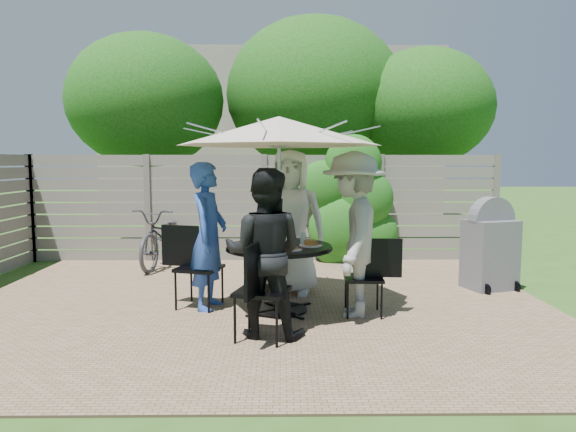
{
  "coord_description": "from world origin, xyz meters",
  "views": [
    {
      "loc": [
        0.31,
        -5.8,
        1.71
      ],
      "look_at": [
        0.38,
        0.14,
        1.09
      ],
      "focal_mm": 32.0,
      "sensor_mm": 36.0,
      "label": 1
    }
  ],
  "objects_px": {
    "plate_back": "(284,238)",
    "plate_right": "(311,244)",
    "plate_front": "(273,248)",
    "syrup_jug": "(275,237)",
    "person_front": "(264,253)",
    "bicycle": "(166,236)",
    "person_right": "(353,235)",
    "umbrella": "(279,131)",
    "person_back": "(290,222)",
    "chair_front": "(262,311)",
    "plate_extra": "(291,248)",
    "bbq_grill": "(490,248)",
    "person_left": "(209,236)",
    "patio_table": "(279,266)",
    "coffee_cup": "(291,237)",
    "glass_back": "(274,236)",
    "chair_right": "(364,293)",
    "glass_right": "(303,238)",
    "glass_left": "(255,240)",
    "glass_front": "(285,243)",
    "plate_left": "(248,242)",
    "chair_left": "(198,284)"
  },
  "relations": [
    {
      "from": "person_back",
      "to": "patio_table",
      "type": "bearing_deg",
      "value": -90.0
    },
    {
      "from": "plate_front",
      "to": "glass_back",
      "type": "distance_m",
      "value": 0.63
    },
    {
      "from": "glass_front",
      "to": "chair_right",
      "type": "bearing_deg",
      "value": 7.28
    },
    {
      "from": "umbrella",
      "to": "person_back",
      "type": "bearing_deg",
      "value": 80.38
    },
    {
      "from": "plate_right",
      "to": "person_left",
      "type": "bearing_deg",
      "value": 170.38
    },
    {
      "from": "coffee_cup",
      "to": "plate_left",
      "type": "bearing_deg",
      "value": -164.06
    },
    {
      "from": "chair_left",
      "to": "bbq_grill",
      "type": "bearing_deg",
      "value": 28.32
    },
    {
      "from": "person_front",
      "to": "glass_front",
      "type": "bearing_deg",
      "value": -100.42
    },
    {
      "from": "person_left",
      "to": "person_right",
      "type": "bearing_deg",
      "value": -90.0
    },
    {
      "from": "plate_back",
      "to": "plate_right",
      "type": "relative_size",
      "value": 1.0
    },
    {
      "from": "person_right",
      "to": "glass_back",
      "type": "height_order",
      "value": "person_right"
    },
    {
      "from": "person_left",
      "to": "coffee_cup",
      "type": "xyz_separation_m",
      "value": [
        0.95,
        0.06,
        -0.02
      ]
    },
    {
      "from": "chair_front",
      "to": "syrup_jug",
      "type": "relative_size",
      "value": 6.13
    },
    {
      "from": "plate_extra",
      "to": "plate_right",
      "type": "bearing_deg",
      "value": 49.42
    },
    {
      "from": "syrup_jug",
      "to": "person_right",
      "type": "bearing_deg",
      "value": -12.83
    },
    {
      "from": "glass_back",
      "to": "coffee_cup",
      "type": "bearing_deg",
      "value": -20.56
    },
    {
      "from": "plate_extra",
      "to": "syrup_jug",
      "type": "bearing_deg",
      "value": 114.82
    },
    {
      "from": "plate_right",
      "to": "glass_back",
      "type": "distance_m",
      "value": 0.53
    },
    {
      "from": "glass_back",
      "to": "plate_left",
      "type": "bearing_deg",
      "value": -144.12
    },
    {
      "from": "glass_left",
      "to": "person_back",
      "type": "bearing_deg",
      "value": 64.86
    },
    {
      "from": "person_front",
      "to": "plate_back",
      "type": "relative_size",
      "value": 6.39
    },
    {
      "from": "glass_left",
      "to": "glass_right",
      "type": "xyz_separation_m",
      "value": [
        0.55,
        0.12,
        0.0
      ]
    },
    {
      "from": "patio_table",
      "to": "glass_left",
      "type": "relative_size",
      "value": 9.77
    },
    {
      "from": "person_front",
      "to": "plate_right",
      "type": "distance_m",
      "value": 0.91
    },
    {
      "from": "chair_right",
      "to": "glass_front",
      "type": "xyz_separation_m",
      "value": [
        -0.89,
        -0.11,
        0.58
      ]
    },
    {
      "from": "person_front",
      "to": "bicycle",
      "type": "height_order",
      "value": "person_front"
    },
    {
      "from": "patio_table",
      "to": "person_left",
      "type": "bearing_deg",
      "value": 170.38
    },
    {
      "from": "chair_front",
      "to": "plate_extra",
      "type": "distance_m",
      "value": 0.86
    },
    {
      "from": "person_left",
      "to": "person_front",
      "type": "distance_m",
      "value": 1.17
    },
    {
      "from": "plate_back",
      "to": "glass_front",
      "type": "height_order",
      "value": "glass_front"
    },
    {
      "from": "plate_front",
      "to": "plate_right",
      "type": "height_order",
      "value": "same"
    },
    {
      "from": "person_back",
      "to": "glass_back",
      "type": "bearing_deg",
      "value": -100.42
    },
    {
      "from": "coffee_cup",
      "to": "syrup_jug",
      "type": "bearing_deg",
      "value": -142.88
    },
    {
      "from": "chair_front",
      "to": "bbq_grill",
      "type": "height_order",
      "value": "bbq_grill"
    },
    {
      "from": "plate_front",
      "to": "plate_back",
      "type": "bearing_deg",
      "value": 80.38
    },
    {
      "from": "chair_front",
      "to": "plate_extra",
      "type": "relative_size",
      "value": 4.09
    },
    {
      "from": "person_right",
      "to": "chair_right",
      "type": "bearing_deg",
      "value": 90.66
    },
    {
      "from": "patio_table",
      "to": "plate_right",
      "type": "distance_m",
      "value": 0.44
    },
    {
      "from": "bicycle",
      "to": "plate_left",
      "type": "bearing_deg",
      "value": -49.89
    },
    {
      "from": "person_right",
      "to": "plate_right",
      "type": "xyz_separation_m",
      "value": [
        -0.46,
        0.08,
        -0.12
      ]
    },
    {
      "from": "patio_table",
      "to": "person_back",
      "type": "relative_size",
      "value": 0.73
    },
    {
      "from": "plate_back",
      "to": "glass_left",
      "type": "distance_m",
      "value": 0.53
    },
    {
      "from": "chair_left",
      "to": "plate_front",
      "type": "distance_m",
      "value": 1.15
    },
    {
      "from": "person_back",
      "to": "bicycle",
      "type": "height_order",
      "value": "person_back"
    },
    {
      "from": "person_right",
      "to": "plate_back",
      "type": "distance_m",
      "value": 0.91
    },
    {
      "from": "chair_right",
      "to": "glass_right",
      "type": "height_order",
      "value": "glass_right"
    },
    {
      "from": "bbq_grill",
      "to": "person_front",
      "type": "bearing_deg",
      "value": -166.23
    },
    {
      "from": "plate_front",
      "to": "syrup_jug",
      "type": "relative_size",
      "value": 1.62
    },
    {
      "from": "umbrella",
      "to": "glass_left",
      "type": "bearing_deg",
      "value": -167.62
    },
    {
      "from": "plate_back",
      "to": "glass_front",
      "type": "relative_size",
      "value": 1.86
    }
  ]
}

